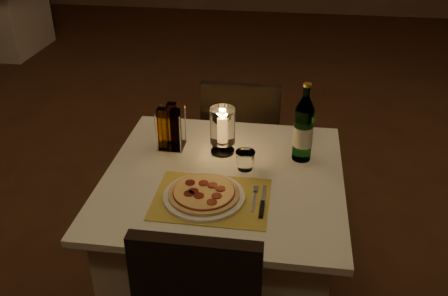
# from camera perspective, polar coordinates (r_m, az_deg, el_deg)

# --- Properties ---
(floor) EXTENTS (8.00, 10.00, 0.02)m
(floor) POSITION_cam_1_polar(r_m,az_deg,el_deg) (3.04, -0.96, -8.80)
(floor) COLOR #472717
(floor) RESTS_ON ground
(main_table) EXTENTS (1.00, 1.00, 0.74)m
(main_table) POSITION_cam_1_polar(r_m,az_deg,el_deg) (2.32, -0.07, -10.72)
(main_table) COLOR silver
(main_table) RESTS_ON ground
(chair_far) EXTENTS (0.42, 0.42, 0.90)m
(chair_far) POSITION_cam_1_polar(r_m,az_deg,el_deg) (2.81, 2.03, 1.43)
(chair_far) COLOR black
(chair_far) RESTS_ON ground
(placemat) EXTENTS (0.45, 0.34, 0.00)m
(placemat) POSITION_cam_1_polar(r_m,az_deg,el_deg) (1.96, -1.43, -5.84)
(placemat) COLOR gold
(placemat) RESTS_ON main_table
(plate) EXTENTS (0.32, 0.32, 0.01)m
(plate) POSITION_cam_1_polar(r_m,az_deg,el_deg) (1.96, -2.30, -5.55)
(plate) COLOR white
(plate) RESTS_ON placemat
(pizza) EXTENTS (0.28, 0.28, 0.02)m
(pizza) POSITION_cam_1_polar(r_m,az_deg,el_deg) (1.95, -2.31, -5.16)
(pizza) COLOR #D8B77F
(pizza) RESTS_ON plate
(fork) EXTENTS (0.02, 0.18, 0.00)m
(fork) POSITION_cam_1_polar(r_m,az_deg,el_deg) (1.97, 3.51, -5.57)
(fork) COLOR silver
(fork) RESTS_ON placemat
(knife) EXTENTS (0.02, 0.22, 0.01)m
(knife) POSITION_cam_1_polar(r_m,az_deg,el_deg) (1.91, 4.39, -6.62)
(knife) COLOR black
(knife) RESTS_ON placemat
(tumbler) EXTENTS (0.08, 0.08, 0.08)m
(tumbler) POSITION_cam_1_polar(r_m,az_deg,el_deg) (2.13, 2.45, -1.42)
(tumbler) COLOR white
(tumbler) RESTS_ON main_table
(water_bottle) EXTENTS (0.09, 0.09, 0.36)m
(water_bottle) POSITION_cam_1_polar(r_m,az_deg,el_deg) (2.18, 9.07, 2.09)
(water_bottle) COLOR #539A58
(water_bottle) RESTS_ON main_table
(hurricane_candle) EXTENTS (0.11, 0.11, 0.22)m
(hurricane_candle) POSITION_cam_1_polar(r_m,az_deg,el_deg) (2.21, -0.17, 2.39)
(hurricane_candle) COLOR white
(hurricane_candle) RESTS_ON main_table
(cruet_caddy) EXTENTS (0.12, 0.12, 0.21)m
(cruet_caddy) POSITION_cam_1_polar(r_m,az_deg,el_deg) (2.27, -6.14, 2.19)
(cruet_caddy) COLOR white
(cruet_caddy) RESTS_ON main_table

